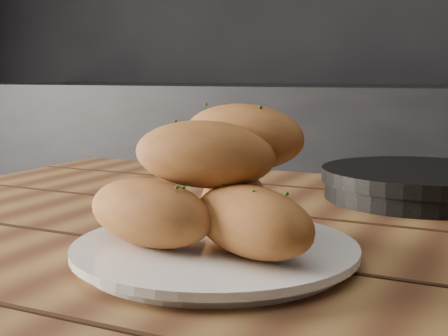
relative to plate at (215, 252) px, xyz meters
The scene contains 4 objects.
counter 1.33m from the plate, 95.45° to the left, with size 2.80×0.60×0.90m, color black.
plate is the anchor object (origin of this frame).
bread_rolls 0.07m from the plate, 117.07° to the left, with size 0.27×0.22×0.14m.
skillet 0.43m from the plate, 71.86° to the left, with size 0.42×0.29×0.05m.
Camera 1 is at (0.39, -0.12, 0.93)m, focal length 50.00 mm.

